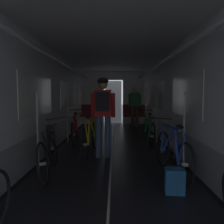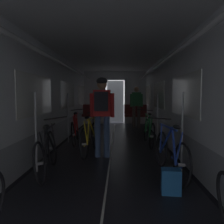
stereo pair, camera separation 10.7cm
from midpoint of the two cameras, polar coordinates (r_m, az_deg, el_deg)
train_car_shell at (r=5.52m, az=0.36°, el=7.75°), size 3.14×12.34×2.57m
bench_seat_far_left at (r=10.07m, az=-4.18°, el=-0.30°), size 0.98×0.51×0.95m
bench_seat_far_right at (r=10.05m, az=6.08°, el=-0.33°), size 0.98×0.51×0.95m
bicycle_red at (r=6.59m, az=-8.53°, el=-4.34°), size 0.44×1.69×0.95m
bicycle_green at (r=6.37m, az=9.44°, el=-4.64°), size 0.44×1.69×0.95m
bicycle_blue at (r=4.08m, az=14.76°, el=-9.71°), size 0.46×1.69×0.95m
bicycle_black at (r=4.17m, az=-14.86°, el=-9.45°), size 0.44×1.69×0.96m
person_cyclist_aisle at (r=5.02m, az=-1.86°, el=0.96°), size 0.53×0.40×1.73m
bicycle_yellow_in_aisle at (r=5.39m, az=-4.84°, el=-6.20°), size 0.44×1.69×0.94m
person_standing_near_bench at (r=9.65m, az=6.29°, el=1.91°), size 0.53×0.23×1.69m
backpack_on_floor at (r=3.45m, az=15.10°, el=-16.02°), size 0.28×0.23×0.34m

